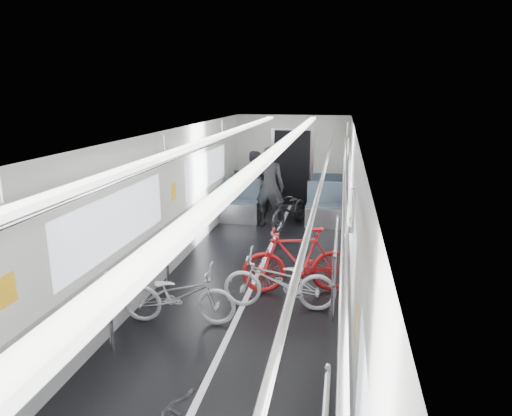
% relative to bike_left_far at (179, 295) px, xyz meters
% --- Properties ---
extents(car_shell, '(3.02, 14.01, 2.41)m').
position_rel_bike_left_far_xyz_m(car_shell, '(0.72, 1.68, 0.73)').
color(car_shell, black).
rests_on(car_shell, ground).
extents(bike_left_far, '(1.56, 0.68, 0.79)m').
position_rel_bike_left_far_xyz_m(bike_left_far, '(0.00, 0.00, 0.00)').
color(bike_left_far, '#A5A4A9').
rests_on(bike_left_far, floor).
extents(bike_right_mid, '(1.63, 0.65, 0.84)m').
position_rel_bike_left_far_xyz_m(bike_right_mid, '(1.25, 0.65, 0.02)').
color(bike_right_mid, silver).
rests_on(bike_right_mid, floor).
extents(bike_right_far, '(1.79, 0.90, 1.04)m').
position_rel_bike_left_far_xyz_m(bike_right_far, '(1.46, 1.25, 0.12)').
color(bike_right_far, '#B51619').
rests_on(bike_right_far, floor).
extents(bike_aisle, '(1.05, 1.68, 0.83)m').
position_rel_bike_left_far_xyz_m(bike_aisle, '(0.92, 4.67, 0.02)').
color(bike_aisle, black).
rests_on(bike_aisle, floor).
extents(person_standing, '(0.72, 0.52, 1.83)m').
position_rel_bike_left_far_xyz_m(person_standing, '(0.46, 4.70, 0.52)').
color(person_standing, black).
rests_on(person_standing, floor).
extents(person_seated, '(0.84, 0.71, 1.56)m').
position_rel_bike_left_far_xyz_m(person_seated, '(-0.15, 5.94, 0.38)').
color(person_seated, '#322E36').
rests_on(person_seated, floor).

